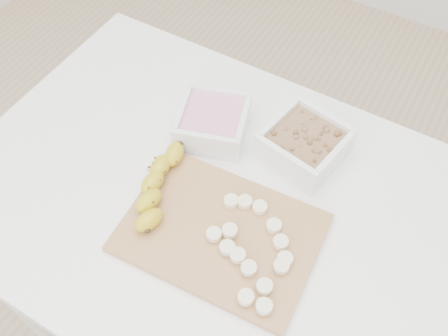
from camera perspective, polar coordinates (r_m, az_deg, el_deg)
The scene contains 7 objects.
ground at distance 1.63m, azimuth -0.56°, elevation -17.56°, with size 3.50×3.50×0.00m, color #C6AD89.
table at distance 1.03m, azimuth -0.85°, elevation -6.23°, with size 1.00×0.70×0.75m.
bowl_yogurt at distance 1.02m, azimuth -1.30°, elevation 5.28°, with size 0.17×0.17×0.06m.
bowl_granola at distance 0.99m, azimuth 9.18°, elevation 2.77°, with size 0.17×0.17×0.07m.
cutting_board at distance 0.90m, azimuth -0.38°, elevation -7.41°, with size 0.34×0.24×0.01m, color #AC7446.
banana at distance 0.93m, azimuth -7.57°, elevation -2.15°, with size 0.05×0.20×0.03m, color #B79F16, non-canonical shape.
banana_slices at distance 0.87m, azimuth 3.26°, elevation -9.05°, with size 0.17×0.19×0.02m.
Camera 1 is at (0.27, -0.43, 1.55)m, focal length 40.00 mm.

